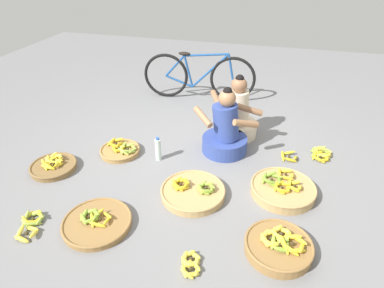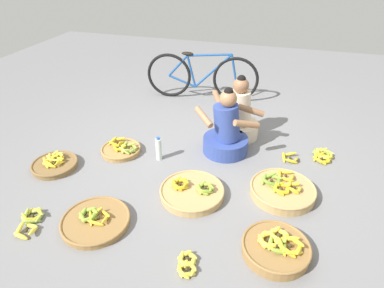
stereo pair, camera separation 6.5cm
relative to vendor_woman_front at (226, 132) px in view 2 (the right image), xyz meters
The scene contains 15 objects.
ground_plane 0.47m from the vendor_woman_front, 131.03° to the right, with size 10.00×10.00×0.00m, color slate.
vendor_woman_front is the anchor object (origin of this frame).
vendor_woman_behind 0.42m from the vendor_woman_front, 80.46° to the left, with size 0.69×0.53×0.80m.
bicycle_leaning 1.54m from the vendor_woman_front, 115.38° to the left, with size 1.70×0.23×0.73m.
banana_basket_back_center 0.94m from the vendor_woman_front, 41.55° to the right, with size 0.63×0.63×0.18m.
banana_basket_front_left 1.71m from the vendor_woman_front, 120.17° to the right, with size 0.60×0.60×0.13m.
banana_basket_front_center 1.92m from the vendor_woman_front, 153.91° to the right, with size 0.49×0.49×0.14m.
banana_basket_near_bicycle 1.23m from the vendor_woman_front, 162.59° to the right, with size 0.46×0.46×0.14m.
banana_basket_front_right 1.52m from the vendor_woman_front, 63.16° to the right, with size 0.54×0.54×0.17m.
banana_basket_back_right 0.90m from the vendor_woman_front, 99.75° to the right, with size 0.63×0.63×0.15m.
loose_bananas_mid_right 2.15m from the vendor_woman_front, 130.94° to the right, with size 0.26×0.35×0.09m.
loose_bananas_near_vendor 1.68m from the vendor_woman_front, 88.45° to the right, with size 0.20×0.27×0.08m.
loose_bananas_mid_left 1.13m from the vendor_woman_front, ahead, with size 0.26×0.33×0.10m.
loose_bananas_back_left 0.78m from the vendor_woman_front, ahead, with size 0.20×0.20×0.09m.
water_bottle 0.78m from the vendor_woman_front, 151.71° to the right, with size 0.07×0.07×0.28m.
Camera 2 is at (0.80, -2.92, 2.11)m, focal length 30.69 mm.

